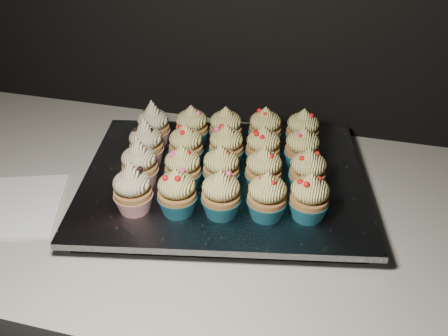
% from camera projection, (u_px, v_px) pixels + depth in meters
% --- Properties ---
extents(worktop, '(2.44, 0.64, 0.04)m').
position_uv_depth(worktop, '(188.00, 206.00, 0.91)').
color(worktop, silver).
rests_on(worktop, cabinet).
extents(napkin, '(0.22, 0.22, 0.00)m').
position_uv_depth(napkin, '(10.00, 206.00, 0.87)').
color(napkin, white).
rests_on(napkin, worktop).
extents(baking_tray, '(0.52, 0.44, 0.02)m').
position_uv_depth(baking_tray, '(224.00, 186.00, 0.91)').
color(baking_tray, black).
rests_on(baking_tray, worktop).
extents(foil_lining, '(0.57, 0.48, 0.01)m').
position_uv_depth(foil_lining, '(224.00, 178.00, 0.90)').
color(foil_lining, silver).
rests_on(foil_lining, baking_tray).
extents(cupcake_0, '(0.06, 0.06, 0.10)m').
position_uv_depth(cupcake_0, '(133.00, 189.00, 0.79)').
color(cupcake_0, '#A31617').
rests_on(cupcake_0, foil_lining).
extents(cupcake_1, '(0.06, 0.06, 0.08)m').
position_uv_depth(cupcake_1, '(177.00, 193.00, 0.79)').
color(cupcake_1, '#185F74').
rests_on(cupcake_1, foil_lining).
extents(cupcake_2, '(0.06, 0.06, 0.08)m').
position_uv_depth(cupcake_2, '(221.00, 195.00, 0.78)').
color(cupcake_2, '#185F74').
rests_on(cupcake_2, foil_lining).
extents(cupcake_3, '(0.06, 0.06, 0.08)m').
position_uv_depth(cupcake_3, '(267.00, 197.00, 0.78)').
color(cupcake_3, '#185F74').
rests_on(cupcake_3, foil_lining).
extents(cupcake_4, '(0.06, 0.06, 0.08)m').
position_uv_depth(cupcake_4, '(309.00, 197.00, 0.78)').
color(cupcake_4, '#185F74').
rests_on(cupcake_4, foil_lining).
extents(cupcake_5, '(0.06, 0.06, 0.10)m').
position_uv_depth(cupcake_5, '(140.00, 164.00, 0.85)').
color(cupcake_5, '#A31617').
rests_on(cupcake_5, foil_lining).
extents(cupcake_6, '(0.06, 0.06, 0.08)m').
position_uv_depth(cupcake_6, '(183.00, 168.00, 0.85)').
color(cupcake_6, '#185F74').
rests_on(cupcake_6, foil_lining).
extents(cupcake_7, '(0.06, 0.06, 0.08)m').
position_uv_depth(cupcake_7, '(221.00, 168.00, 0.85)').
color(cupcake_7, '#185F74').
rests_on(cupcake_7, foil_lining).
extents(cupcake_8, '(0.06, 0.06, 0.08)m').
position_uv_depth(cupcake_8, '(264.00, 170.00, 0.84)').
color(cupcake_8, '#185F74').
rests_on(cupcake_8, foil_lining).
extents(cupcake_9, '(0.06, 0.06, 0.08)m').
position_uv_depth(cupcake_9, '(308.00, 172.00, 0.84)').
color(cupcake_9, '#185F74').
rests_on(cupcake_9, foil_lining).
extents(cupcake_10, '(0.06, 0.06, 0.10)m').
position_uv_depth(cupcake_10, '(146.00, 144.00, 0.91)').
color(cupcake_10, '#A31617').
rests_on(cupcake_10, foil_lining).
extents(cupcake_11, '(0.06, 0.06, 0.08)m').
position_uv_depth(cupcake_11, '(186.00, 146.00, 0.91)').
color(cupcake_11, '#185F74').
rests_on(cupcake_11, foil_lining).
extents(cupcake_12, '(0.06, 0.06, 0.08)m').
position_uv_depth(cupcake_12, '(226.00, 146.00, 0.91)').
color(cupcake_12, '#185F74').
rests_on(cupcake_12, foil_lining).
extents(cupcake_13, '(0.06, 0.06, 0.08)m').
position_uv_depth(cupcake_13, '(263.00, 148.00, 0.90)').
color(cupcake_13, '#185F74').
rests_on(cupcake_13, foil_lining).
extents(cupcake_14, '(0.06, 0.06, 0.08)m').
position_uv_depth(cupcake_14, '(302.00, 149.00, 0.90)').
color(cupcake_14, '#185F74').
rests_on(cupcake_14, foil_lining).
extents(cupcake_15, '(0.06, 0.06, 0.10)m').
position_uv_depth(cupcake_15, '(153.00, 126.00, 0.97)').
color(cupcake_15, '#A31617').
rests_on(cupcake_15, foil_lining).
extents(cupcake_16, '(0.06, 0.06, 0.08)m').
position_uv_depth(cupcake_16, '(192.00, 127.00, 0.97)').
color(cupcake_16, '#185F74').
rests_on(cupcake_16, foil_lining).
extents(cupcake_17, '(0.06, 0.06, 0.08)m').
position_uv_depth(cupcake_17, '(226.00, 128.00, 0.96)').
color(cupcake_17, '#185F74').
rests_on(cupcake_17, foil_lining).
extents(cupcake_18, '(0.06, 0.06, 0.08)m').
position_uv_depth(cupcake_18, '(265.00, 128.00, 0.96)').
color(cupcake_18, '#185F74').
rests_on(cupcake_18, foil_lining).
extents(cupcake_19, '(0.06, 0.06, 0.08)m').
position_uv_depth(cupcake_19, '(303.00, 130.00, 0.95)').
color(cupcake_19, '#185F74').
rests_on(cupcake_19, foil_lining).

